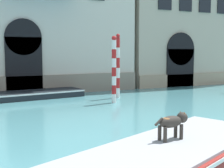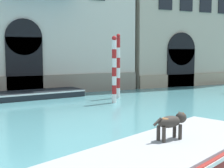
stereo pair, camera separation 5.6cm
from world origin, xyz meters
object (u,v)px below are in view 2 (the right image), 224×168
boat_foreground (146,168)px  boat_moored_near_palazzo (21,95)px  dog_on_deck (172,122)px  mooring_pole_1 (118,66)px  mooring_pole_0 (114,69)px

boat_foreground → boat_moored_near_palazzo: (-0.39, 12.07, -0.13)m
dog_on_deck → boat_moored_near_palazzo: dog_on_deck is taller
boat_foreground → boat_moored_near_palazzo: size_ratio=1.13×
boat_foreground → dog_on_deck: bearing=7.4°
boat_moored_near_palazzo → mooring_pole_1: size_ratio=1.98×
boat_foreground → boat_moored_near_palazzo: boat_foreground is taller
dog_on_deck → mooring_pole_0: 8.80m
mooring_pole_0 → mooring_pole_1: 1.65m
dog_on_deck → boat_moored_near_palazzo: (-1.38, 11.52, -0.81)m
boat_foreground → mooring_pole_0: bearing=46.2°
dog_on_deck → mooring_pole_1: size_ratio=0.25×
dog_on_deck → mooring_pole_0: mooring_pole_0 is taller
dog_on_deck → boat_moored_near_palazzo: 11.63m
boat_foreground → mooring_pole_1: bearing=44.5°
dog_on_deck → mooring_pole_1: 10.39m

